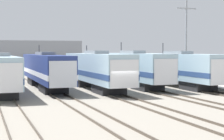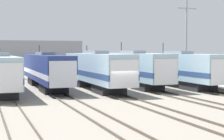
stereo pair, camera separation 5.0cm
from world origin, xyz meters
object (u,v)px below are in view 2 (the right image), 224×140
(locomotive_center_left, at_px, (46,70))
(locomotive_center_right, at_px, (134,68))
(catenary_tower_right, at_px, (186,38))
(locomotive_center, at_px, (97,70))
(locomotive_far_left, at_px, (2,73))
(locomotive_far_right, at_px, (180,69))

(locomotive_center_left, relative_size, locomotive_center_right, 1.16)
(locomotive_center_left, bearing_deg, catenary_tower_right, 0.16)
(locomotive_center, distance_m, catenary_tower_right, 14.15)
(locomotive_center_right, bearing_deg, locomotive_far_left, -170.76)
(locomotive_far_left, height_order, locomotive_center_left, locomotive_center_left)
(locomotive_center, relative_size, locomotive_far_right, 0.99)
(locomotive_far_right, xyz_separation_m, catenary_tower_right, (3.03, 3.80, 3.72))
(locomotive_center_left, distance_m, locomotive_center, 6.15)
(locomotive_far_left, xyz_separation_m, locomotive_far_right, (20.34, 0.50, 0.08))
(locomotive_center_left, height_order, catenary_tower_right, catenary_tower_right)
(locomotive_center_left, bearing_deg, locomotive_far_left, -140.11)
(locomotive_far_left, bearing_deg, locomotive_center_right, 9.24)
(locomotive_center_right, relative_size, catenary_tower_right, 1.55)
(locomotive_far_left, distance_m, locomotive_center_left, 6.63)
(locomotive_far_left, distance_m, locomotive_far_right, 20.34)
(locomotive_far_left, height_order, locomotive_far_right, locomotive_far_right)
(locomotive_far_left, height_order, locomotive_center_right, locomotive_center_right)
(locomotive_center_left, distance_m, locomotive_far_right, 15.71)
(locomotive_center_left, relative_size, catenary_tower_right, 1.80)
(locomotive_far_left, bearing_deg, locomotive_center, 4.42)
(locomotive_far_right, bearing_deg, locomotive_far_left, -178.58)
(locomotive_far_left, relative_size, locomotive_center, 0.94)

